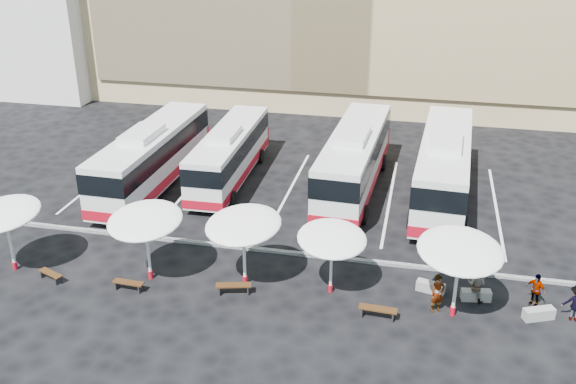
% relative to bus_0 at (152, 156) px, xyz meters
% --- Properties ---
extents(ground, '(120.00, 120.00, 0.00)m').
position_rel_bus_0_xyz_m(ground, '(8.19, -6.83, -2.01)').
color(ground, black).
rests_on(ground, ground).
extents(curb_divider, '(34.00, 0.25, 0.15)m').
position_rel_bus_0_xyz_m(curb_divider, '(8.19, -6.33, -1.94)').
color(curb_divider, black).
rests_on(curb_divider, ground).
extents(bay_lines, '(24.15, 12.00, 0.01)m').
position_rel_bus_0_xyz_m(bay_lines, '(8.19, 1.17, -2.01)').
color(bay_lines, white).
rests_on(bay_lines, ground).
extents(bus_0, '(3.09, 12.45, 3.94)m').
position_rel_bus_0_xyz_m(bus_0, '(0.00, 0.00, 0.00)').
color(bus_0, white).
rests_on(bus_0, ground).
extents(bus_1, '(2.75, 11.16, 3.53)m').
position_rel_bus_0_xyz_m(bus_1, '(4.23, 1.96, -0.21)').
color(bus_1, white).
rests_on(bus_1, ground).
extents(bus_2, '(3.37, 12.74, 4.01)m').
position_rel_bus_0_xyz_m(bus_2, '(11.91, 2.06, 0.04)').
color(bus_2, white).
rests_on(bus_2, ground).
extents(bus_3, '(3.50, 13.06, 4.11)m').
position_rel_bus_0_xyz_m(bus_3, '(17.08, 1.98, 0.09)').
color(bus_3, white).
rests_on(bus_3, ground).
extents(sunshade_0, '(4.10, 4.13, 3.44)m').
position_rel_bus_0_xyz_m(sunshade_0, '(-2.56, -10.54, 0.91)').
color(sunshade_0, white).
rests_on(sunshade_0, ground).
extents(sunshade_1, '(3.79, 3.82, 3.52)m').
position_rel_bus_0_xyz_m(sunshade_1, '(4.03, -9.90, 0.98)').
color(sunshade_1, white).
rests_on(sunshade_1, ground).
extents(sunshade_2, '(4.50, 4.52, 3.54)m').
position_rel_bus_0_xyz_m(sunshade_2, '(8.42, -9.40, 1.00)').
color(sunshade_2, white).
rests_on(sunshade_2, ground).
extents(sunshade_3, '(4.02, 4.04, 3.16)m').
position_rel_bus_0_xyz_m(sunshade_3, '(12.31, -9.23, 0.67)').
color(sunshade_3, white).
rests_on(sunshade_3, ground).
extents(sunshade_4, '(4.39, 4.42, 3.65)m').
position_rel_bus_0_xyz_m(sunshade_4, '(17.61, -9.88, 1.09)').
color(sunshade_4, white).
rests_on(sunshade_4, ground).
extents(wood_bench_0, '(1.38, 0.84, 0.41)m').
position_rel_bus_0_xyz_m(wood_bench_0, '(-0.35, -11.06, -1.69)').
color(wood_bench_0, '#311B0A').
rests_on(wood_bench_0, ground).
extents(wood_bench_1, '(1.44, 0.45, 0.44)m').
position_rel_bus_0_xyz_m(wood_bench_1, '(3.48, -11.05, -1.67)').
color(wood_bench_1, '#311B0A').
rests_on(wood_bench_1, ground).
extents(wood_bench_2, '(1.62, 0.79, 0.48)m').
position_rel_bus_0_xyz_m(wood_bench_2, '(8.15, -10.31, -1.64)').
color(wood_bench_2, '#311B0A').
rests_on(wood_bench_2, ground).
extents(wood_bench_3, '(1.63, 0.52, 0.49)m').
position_rel_bus_0_xyz_m(wood_bench_3, '(14.55, -10.76, -1.63)').
color(wood_bench_3, '#311B0A').
rests_on(wood_bench_3, ground).
extents(conc_bench_0, '(1.31, 0.71, 0.47)m').
position_rel_bus_0_xyz_m(conc_bench_0, '(16.67, -8.26, -1.78)').
color(conc_bench_0, gray).
rests_on(conc_bench_0, ground).
extents(conc_bench_1, '(1.32, 0.62, 0.48)m').
position_rel_bus_0_xyz_m(conc_bench_1, '(18.61, -8.49, -1.77)').
color(conc_bench_1, gray).
rests_on(conc_bench_1, ground).
extents(conc_bench_2, '(1.37, 0.91, 0.49)m').
position_rel_bus_0_xyz_m(conc_bench_2, '(21.10, -9.36, -1.77)').
color(conc_bench_2, gray).
rests_on(conc_bench_2, ground).
extents(passenger_0, '(0.76, 0.69, 1.74)m').
position_rel_bus_0_xyz_m(passenger_0, '(16.92, -9.71, -1.14)').
color(passenger_0, black).
rests_on(passenger_0, ground).
extents(passenger_1, '(0.97, 0.87, 1.63)m').
position_rel_bus_0_xyz_m(passenger_1, '(18.57, -8.57, -1.19)').
color(passenger_1, black).
rests_on(passenger_1, ground).
extents(passenger_2, '(0.95, 0.84, 1.54)m').
position_rel_bus_0_xyz_m(passenger_2, '(21.02, -8.35, -1.24)').
color(passenger_2, black).
rests_on(passenger_2, ground).
extents(passenger_3, '(1.13, 0.73, 1.65)m').
position_rel_bus_0_xyz_m(passenger_3, '(22.51, -9.11, -1.19)').
color(passenger_3, black).
rests_on(passenger_3, ground).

